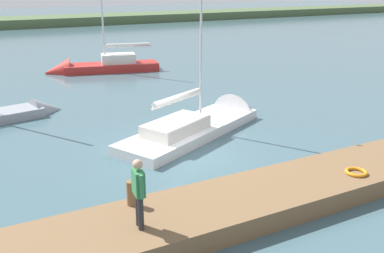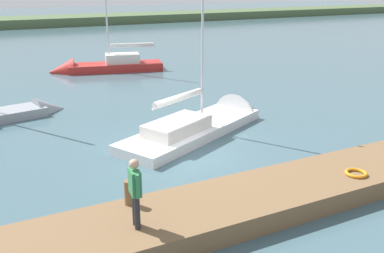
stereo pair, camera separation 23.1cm
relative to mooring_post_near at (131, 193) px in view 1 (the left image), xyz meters
name	(u,v)px [view 1 (the left image)]	position (x,y,z in m)	size (l,w,h in m)	color
ground_plane	(184,154)	(-3.46, -3.77, -0.92)	(200.00, 200.00, 0.00)	#42606B
far_shoreline	(13,27)	(-3.46, -57.54, -0.92)	(180.00, 8.00, 2.40)	#4C603D
dock_pier	(259,199)	(-3.46, 0.86, -0.63)	(23.06, 2.47, 0.58)	brown
mooring_post_near	(131,193)	(0.00, 0.00, 0.00)	(0.24, 0.24, 0.67)	brown
life_ring_buoy	(356,172)	(-6.71, 1.36, -0.28)	(0.66, 0.66, 0.10)	orange
sailboat_inner_slip	(211,124)	(-6.04, -6.20, -0.84)	(8.97, 5.89, 9.13)	white
sailboat_mid_channel	(96,69)	(-4.88, -20.52, -0.71)	(8.15, 3.72, 9.18)	#B22823
person_on_dock	(139,189)	(0.20, 1.13, 0.67)	(0.27, 0.65, 1.74)	#28282D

